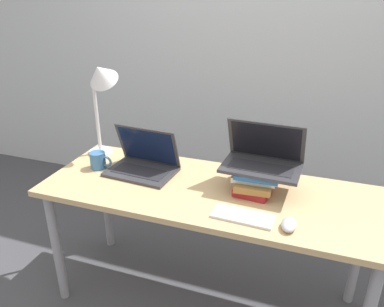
# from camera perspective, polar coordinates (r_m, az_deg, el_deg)

# --- Properties ---
(wall_back) EXTENTS (8.00, 0.05, 2.70)m
(wall_back) POSITION_cam_1_polar(r_m,az_deg,el_deg) (2.82, 10.37, 18.11)
(wall_back) COLOR silver
(wall_back) RESTS_ON ground_plane
(desk) EXTENTS (1.65, 0.63, 0.71)m
(desk) POSITION_cam_1_polar(r_m,az_deg,el_deg) (1.90, 2.37, -7.50)
(desk) COLOR tan
(desk) RESTS_ON ground_plane
(laptop_left) EXTENTS (0.37, 0.27, 0.24)m
(laptop_left) POSITION_cam_1_polar(r_m,az_deg,el_deg) (2.02, -7.42, -1.45)
(laptop_left) COLOR #333338
(laptop_left) RESTS_ON desk
(book_stack) EXTENTS (0.23, 0.30, 0.11)m
(book_stack) POSITION_cam_1_polar(r_m,az_deg,el_deg) (1.86, 9.77, -3.66)
(book_stack) COLOR maroon
(book_stack) RESTS_ON desk
(laptop_on_books) EXTENTS (0.38, 0.25, 0.23)m
(laptop_on_books) POSITION_cam_1_polar(r_m,az_deg,el_deg) (1.82, 10.71, -0.78)
(laptop_on_books) COLOR #333338
(laptop_on_books) RESTS_ON book_stack
(wireless_keyboard) EXTENTS (0.27, 0.12, 0.01)m
(wireless_keyboard) POSITION_cam_1_polar(r_m,az_deg,el_deg) (1.65, 7.75, -9.45)
(wireless_keyboard) COLOR silver
(wireless_keyboard) RESTS_ON desk
(mouse) EXTENTS (0.06, 0.11, 0.04)m
(mouse) POSITION_cam_1_polar(r_m,az_deg,el_deg) (1.62, 14.56, -10.43)
(mouse) COLOR #B2B2B7
(mouse) RESTS_ON desk
(mug) EXTENTS (0.13, 0.08, 0.09)m
(mug) POSITION_cam_1_polar(r_m,az_deg,el_deg) (2.11, -14.08, -1.02)
(mug) COLOR teal
(mug) RESTS_ON desk
(desk_lamp) EXTENTS (0.23, 0.20, 0.58)m
(desk_lamp) POSITION_cam_1_polar(r_m,az_deg,el_deg) (2.11, -13.78, 10.16)
(desk_lamp) COLOR white
(desk_lamp) RESTS_ON desk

